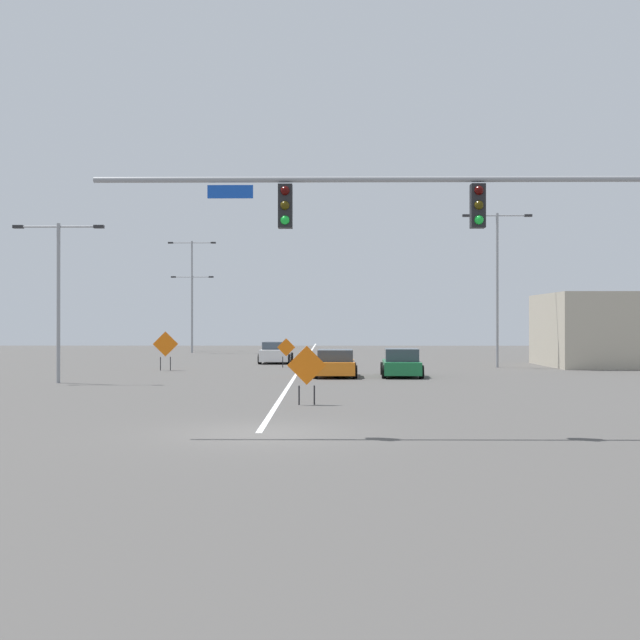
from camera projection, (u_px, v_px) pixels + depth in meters
The scene contains 14 objects.
ground at pixel (259, 433), 19.93m from camera, with size 152.57×152.57×0.00m, color #4C4947.
road_centre_stripe at pixel (307, 358), 62.31m from camera, with size 0.16×84.76×0.01m.
traffic_signal_assembly at pixel (472, 225), 19.88m from camera, with size 13.96×0.44×6.78m.
street_lamp_near_right at pixel (192, 287), 73.47m from camera, with size 4.23×0.24×9.90m.
street_lamp_far_right at pixel (58, 286), 36.57m from camera, with size 4.02×0.24×7.04m.
street_lamp_mid_right at pixel (497, 276), 49.33m from camera, with size 4.13×0.24×9.18m.
street_lamp_near_left at pixel (192, 305), 78.37m from camera, with size 4.01×0.24×7.14m.
construction_sign_median_near at pixel (307, 368), 26.82m from camera, with size 1.27×0.17×1.91m.
construction_sign_left_shoulder at pixel (165, 346), 46.16m from camera, with size 1.37×0.36×2.17m.
construction_sign_right_lane at pixel (286, 349), 49.21m from camera, with size 1.08×0.11×1.74m.
car_white_near at pixel (276, 353), 54.76m from camera, with size 2.12×4.43×1.40m.
car_green_passing at pixel (401, 364), 40.85m from camera, with size 2.14×4.36×1.38m.
car_orange_far at pixel (335, 364), 40.71m from camera, with size 2.13×4.08×1.34m.
roadside_building_east at pixel (630, 330), 50.69m from camera, with size 10.36×8.36×4.44m.
Camera 1 is at (1.70, -19.92, 2.65)m, focal length 46.64 mm.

